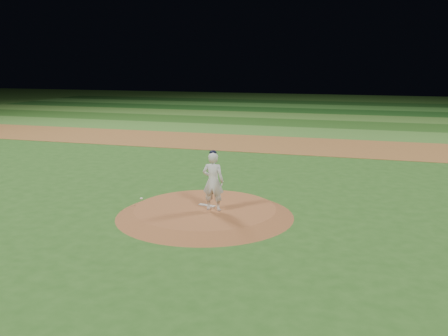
% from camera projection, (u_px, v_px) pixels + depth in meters
% --- Properties ---
extents(ground, '(120.00, 120.00, 0.00)m').
position_uv_depth(ground, '(205.00, 215.00, 15.50)').
color(ground, '#29581C').
rests_on(ground, ground).
extents(infield_dirt_band, '(70.00, 6.00, 0.02)m').
position_uv_depth(infield_dirt_band, '(286.00, 145.00, 28.58)').
color(infield_dirt_band, brown).
rests_on(infield_dirt_band, ground).
extents(outfield_stripe_0, '(70.00, 5.00, 0.02)m').
position_uv_depth(outfield_stripe_0, '(300.00, 132.00, 33.72)').
color(outfield_stripe_0, '#3F752A').
rests_on(outfield_stripe_0, ground).
extents(outfield_stripe_1, '(70.00, 5.00, 0.02)m').
position_uv_depth(outfield_stripe_1, '(310.00, 123.00, 38.39)').
color(outfield_stripe_1, '#244F19').
rests_on(outfield_stripe_1, ground).
extents(outfield_stripe_2, '(70.00, 5.00, 0.02)m').
position_uv_depth(outfield_stripe_2, '(318.00, 117.00, 43.06)').
color(outfield_stripe_2, '#417329').
rests_on(outfield_stripe_2, ground).
extents(outfield_stripe_3, '(70.00, 5.00, 0.02)m').
position_uv_depth(outfield_stripe_3, '(324.00, 111.00, 47.73)').
color(outfield_stripe_3, '#194616').
rests_on(outfield_stripe_3, ground).
extents(outfield_stripe_4, '(70.00, 5.00, 0.02)m').
position_uv_depth(outfield_stripe_4, '(329.00, 107.00, 52.40)').
color(outfield_stripe_4, '#337229').
rests_on(outfield_stripe_4, ground).
extents(outfield_stripe_5, '(70.00, 5.00, 0.02)m').
position_uv_depth(outfield_stripe_5, '(334.00, 103.00, 57.07)').
color(outfield_stripe_5, '#174215').
rests_on(outfield_stripe_5, ground).
extents(pitchers_mound, '(5.50, 5.50, 0.25)m').
position_uv_depth(pitchers_mound, '(205.00, 212.00, 15.48)').
color(pitchers_mound, '#94542E').
rests_on(pitchers_mound, ground).
extents(pitching_rubber, '(0.57, 0.26, 0.03)m').
position_uv_depth(pitching_rubber, '(207.00, 205.00, 15.65)').
color(pitching_rubber, white).
rests_on(pitching_rubber, pitchers_mound).
extents(rosin_bag, '(0.10, 0.10, 0.06)m').
position_uv_depth(rosin_bag, '(141.00, 198.00, 16.39)').
color(rosin_bag, silver).
rests_on(rosin_bag, pitchers_mound).
extents(pitcher_on_mound, '(0.67, 0.45, 1.86)m').
position_uv_depth(pitcher_on_mound, '(213.00, 181.00, 15.01)').
color(pitcher_on_mound, silver).
rests_on(pitcher_on_mound, pitchers_mound).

